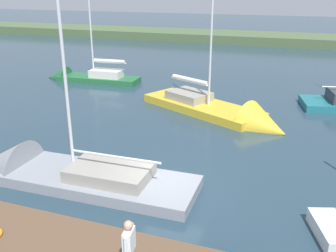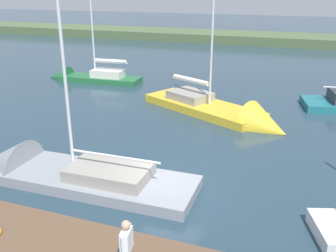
# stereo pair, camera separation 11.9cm
# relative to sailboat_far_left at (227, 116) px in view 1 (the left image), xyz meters

# --- Properties ---
(ground_plane) EXTENTS (200.00, 200.00, 0.00)m
(ground_plane) POSITION_rel_sailboat_far_left_xyz_m (0.49, 9.33, -0.15)
(ground_plane) COLOR #263D4C
(far_shoreline) EXTENTS (180.00, 8.00, 2.40)m
(far_shoreline) POSITION_rel_sailboat_far_left_xyz_m (0.49, -34.66, -0.15)
(far_shoreline) COLOR #4C603D
(far_shoreline) RESTS_ON ground_plane
(sailboat_far_left) EXTENTS (10.45, 7.12, 12.77)m
(sailboat_far_left) POSITION_rel_sailboat_far_left_xyz_m (0.00, 0.00, 0.00)
(sailboat_far_left) COLOR gold
(sailboat_far_left) RESTS_ON ground_plane
(sailboat_behind_pier) EXTENTS (8.51, 2.59, 8.69)m
(sailboat_behind_pier) POSITION_rel_sailboat_far_left_xyz_m (13.49, -5.58, 0.03)
(sailboat_behind_pier) COLOR #236638
(sailboat_behind_pier) RESTS_ON ground_plane
(sailboat_far_right) EXTENTS (10.12, 2.94, 10.16)m
(sailboat_far_right) POSITION_rel_sailboat_far_left_xyz_m (5.49, 10.13, -0.01)
(sailboat_far_right) COLOR gray
(sailboat_far_right) RESTS_ON ground_plane
(person_on_dock) EXTENTS (0.29, 0.65, 1.73)m
(person_on_dock) POSITION_rel_sailboat_far_left_xyz_m (-0.46, 14.98, 1.45)
(person_on_dock) COLOR #28282D
(person_on_dock) RESTS_ON dock_pier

